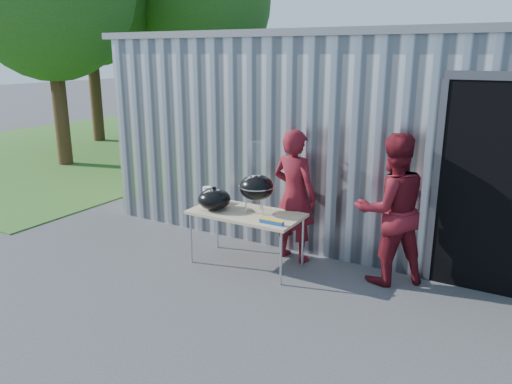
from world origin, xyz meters
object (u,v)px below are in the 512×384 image
Objects in this scene: kettle_grill at (256,182)px; person_bystander at (391,209)px; person_cook at (294,196)px; folding_table at (246,215)px.

person_bystander is (1.67, 0.41, -0.22)m from kettle_grill.
person_cook is 1.33m from person_bystander.
kettle_grill is 0.50× the size of person_bystander.
person_bystander reaches higher than kettle_grill.
person_bystander is at bearing 15.05° from folding_table.
person_cook is at bearing -41.66° from person_bystander.
kettle_grill is at bearing 30.97° from folding_table.
folding_table is 1.86m from person_bystander.
kettle_grill is (0.12, 0.07, 0.46)m from folding_table.
person_bystander is at bearing -171.97° from person_cook.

